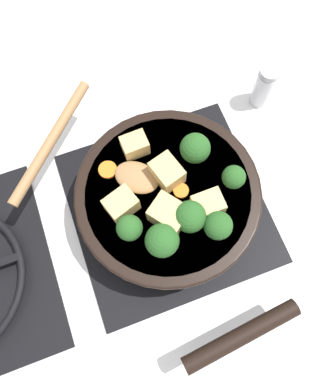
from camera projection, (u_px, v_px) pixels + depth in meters
name	position (u px, v px, depth m)	size (l,w,h in m)	color
ground_plane	(168.00, 208.00, 0.63)	(2.40, 2.40, 0.00)	white
front_burner_grate	(168.00, 205.00, 0.62)	(0.31, 0.31, 0.03)	black
skillet_pan	(169.00, 199.00, 0.57)	(0.38, 0.28, 0.05)	black
wooden_spoon	(88.00, 157.00, 0.56)	(0.23, 0.23, 0.02)	#A87A4C
tofu_cube_center_large	(169.00, 214.00, 0.52)	(0.05, 0.04, 0.04)	#DBB770
tofu_cube_near_handle	(135.00, 145.00, 0.56)	(0.04, 0.03, 0.03)	#DBB770
tofu_cube_east_chunk	(167.00, 173.00, 0.54)	(0.05, 0.04, 0.04)	#DBB770
tofu_cube_west_chunk	(208.00, 205.00, 0.53)	(0.04, 0.03, 0.03)	#DBB770
tofu_cube_back_piece	(121.00, 203.00, 0.53)	(0.04, 0.03, 0.03)	#DBB770
broccoli_floret_near_spoon	(195.00, 148.00, 0.54)	(0.05, 0.05, 0.05)	#709956
broccoli_floret_center_top	(190.00, 217.00, 0.51)	(0.05, 0.05, 0.05)	#709956
broccoli_floret_east_rim	(162.00, 240.00, 0.50)	(0.05, 0.05, 0.05)	#709956
broccoli_floret_west_rim	(218.00, 226.00, 0.51)	(0.04, 0.04, 0.05)	#709956
broccoli_floret_north_edge	(129.00, 228.00, 0.51)	(0.04, 0.04, 0.04)	#709956
broccoli_floret_south_cluster	(234.00, 177.00, 0.53)	(0.03, 0.03, 0.04)	#709956
carrot_slice_orange_thin	(108.00, 170.00, 0.56)	(0.03, 0.03, 0.01)	orange
carrot_slice_near_center	(181.00, 191.00, 0.55)	(0.02, 0.02, 0.01)	orange
salt_shaker	(264.00, 86.00, 0.65)	(0.04, 0.04, 0.09)	white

